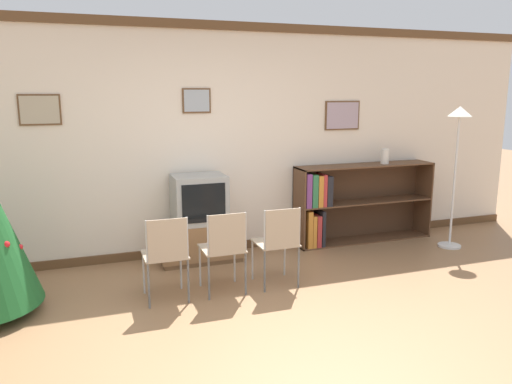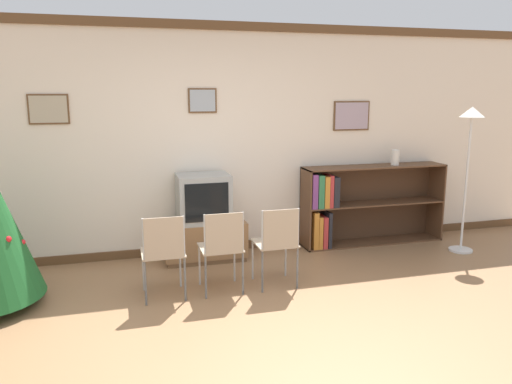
{
  "view_description": "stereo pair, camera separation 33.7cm",
  "coord_description": "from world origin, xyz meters",
  "px_view_note": "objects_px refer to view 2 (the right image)",
  "views": [
    {
      "loc": [
        -1.36,
        -3.29,
        1.93
      ],
      "look_at": [
        0.27,
        1.31,
        0.94
      ],
      "focal_mm": 35.0,
      "sensor_mm": 36.0,
      "label": 1
    },
    {
      "loc": [
        -1.03,
        -3.39,
        1.93
      ],
      "look_at": [
        0.27,
        1.31,
        0.94
      ],
      "focal_mm": 35.0,
      "sensor_mm": 36.0,
      "label": 2
    }
  ],
  "objects_px": {
    "tv_console": "(204,240)",
    "television": "(203,198)",
    "folding_chair_right": "(277,242)",
    "standing_lamp": "(470,142)",
    "folding_chair_center": "(222,246)",
    "vase": "(395,157)",
    "bookshelf": "(351,205)",
    "folding_chair_left": "(163,251)"
  },
  "relations": [
    {
      "from": "tv_console",
      "to": "television",
      "type": "height_order",
      "value": "television"
    },
    {
      "from": "folding_chair_right",
      "to": "standing_lamp",
      "type": "height_order",
      "value": "standing_lamp"
    },
    {
      "from": "folding_chair_center",
      "to": "folding_chair_right",
      "type": "bearing_deg",
      "value": 0.0
    },
    {
      "from": "television",
      "to": "folding_chair_right",
      "type": "xyz_separation_m",
      "value": [
        0.55,
        -1.03,
        -0.25
      ]
    },
    {
      "from": "folding_chair_center",
      "to": "vase",
      "type": "distance_m",
      "value": 2.76
    },
    {
      "from": "bookshelf",
      "to": "vase",
      "type": "bearing_deg",
      "value": -2.86
    },
    {
      "from": "television",
      "to": "folding_chair_center",
      "type": "height_order",
      "value": "television"
    },
    {
      "from": "tv_console",
      "to": "folding_chair_center",
      "type": "height_order",
      "value": "folding_chair_center"
    },
    {
      "from": "folding_chair_left",
      "to": "folding_chair_center",
      "type": "distance_m",
      "value": 0.55
    },
    {
      "from": "folding_chair_center",
      "to": "bookshelf",
      "type": "bearing_deg",
      "value": 30.49
    },
    {
      "from": "folding_chair_left",
      "to": "bookshelf",
      "type": "height_order",
      "value": "bookshelf"
    },
    {
      "from": "bookshelf",
      "to": "standing_lamp",
      "type": "distance_m",
      "value": 1.58
    },
    {
      "from": "folding_chair_center",
      "to": "vase",
      "type": "relative_size",
      "value": 4.15
    },
    {
      "from": "folding_chair_right",
      "to": "standing_lamp",
      "type": "distance_m",
      "value": 2.71
    },
    {
      "from": "folding_chair_center",
      "to": "standing_lamp",
      "type": "height_order",
      "value": "standing_lamp"
    },
    {
      "from": "television",
      "to": "folding_chair_left",
      "type": "relative_size",
      "value": 0.72
    },
    {
      "from": "television",
      "to": "tv_console",
      "type": "bearing_deg",
      "value": 90.0
    },
    {
      "from": "folding_chair_center",
      "to": "vase",
      "type": "bearing_deg",
      "value": 23.71
    },
    {
      "from": "folding_chair_left",
      "to": "bookshelf",
      "type": "distance_m",
      "value": 2.68
    },
    {
      "from": "folding_chair_center",
      "to": "folding_chair_right",
      "type": "relative_size",
      "value": 1.0
    },
    {
      "from": "television",
      "to": "vase",
      "type": "relative_size",
      "value": 2.98
    },
    {
      "from": "television",
      "to": "bookshelf",
      "type": "relative_size",
      "value": 0.32
    },
    {
      "from": "tv_console",
      "to": "standing_lamp",
      "type": "xyz_separation_m",
      "value": [
        3.08,
        -0.55,
        1.11
      ]
    },
    {
      "from": "standing_lamp",
      "to": "folding_chair_right",
      "type": "bearing_deg",
      "value": -169.09
    },
    {
      "from": "tv_console",
      "to": "folding_chair_right",
      "type": "distance_m",
      "value": 1.2
    },
    {
      "from": "television",
      "to": "folding_chair_center",
      "type": "xyz_separation_m",
      "value": [
        -0.0,
        -1.03,
        -0.25
      ]
    },
    {
      "from": "folding_chair_left",
      "to": "bookshelf",
      "type": "bearing_deg",
      "value": 24.48
    },
    {
      "from": "folding_chair_center",
      "to": "tv_console",
      "type": "bearing_deg",
      "value": 90.0
    },
    {
      "from": "folding_chair_center",
      "to": "vase",
      "type": "height_order",
      "value": "vase"
    },
    {
      "from": "folding_chair_center",
      "to": "bookshelf",
      "type": "height_order",
      "value": "bookshelf"
    },
    {
      "from": "bookshelf",
      "to": "vase",
      "type": "xyz_separation_m",
      "value": [
        0.58,
        -0.03,
        0.59
      ]
    },
    {
      "from": "vase",
      "to": "television",
      "type": "bearing_deg",
      "value": -178.82
    },
    {
      "from": "vase",
      "to": "tv_console",
      "type": "bearing_deg",
      "value": -178.88
    },
    {
      "from": "folding_chair_left",
      "to": "standing_lamp",
      "type": "xyz_separation_m",
      "value": [
        3.63,
        0.49,
        0.87
      ]
    },
    {
      "from": "folding_chair_left",
      "to": "tv_console",
      "type": "bearing_deg",
      "value": 61.82
    },
    {
      "from": "folding_chair_right",
      "to": "folding_chair_left",
      "type": "bearing_deg",
      "value": 180.0
    },
    {
      "from": "tv_console",
      "to": "bookshelf",
      "type": "bearing_deg",
      "value": 2.34
    },
    {
      "from": "folding_chair_left",
      "to": "folding_chair_right",
      "type": "relative_size",
      "value": 1.0
    },
    {
      "from": "tv_console",
      "to": "folding_chair_left",
      "type": "bearing_deg",
      "value": -118.18
    },
    {
      "from": "folding_chair_right",
      "to": "television",
      "type": "bearing_deg",
      "value": 118.24
    },
    {
      "from": "folding_chair_right",
      "to": "bookshelf",
      "type": "distance_m",
      "value": 1.74
    },
    {
      "from": "folding_chair_center",
      "to": "bookshelf",
      "type": "xyz_separation_m",
      "value": [
        1.89,
        1.11,
        0.04
      ]
    }
  ]
}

